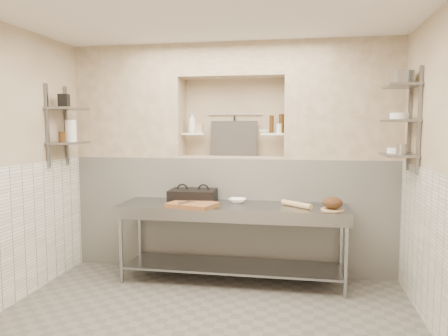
% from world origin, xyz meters
% --- Properties ---
extents(floor, '(4.00, 3.90, 0.10)m').
position_xyz_m(floor, '(0.00, 0.00, -0.05)').
color(floor, '#656059').
rests_on(floor, ground).
extents(wall_back, '(4.00, 0.10, 2.80)m').
position_xyz_m(wall_back, '(0.00, 2.00, 1.40)').
color(wall_back, beige).
rests_on(wall_back, ground).
extents(wall_front, '(4.00, 0.10, 2.80)m').
position_xyz_m(wall_front, '(0.00, -2.00, 1.40)').
color(wall_front, beige).
rests_on(wall_front, ground).
extents(backwall_lower, '(4.00, 0.40, 1.40)m').
position_xyz_m(backwall_lower, '(0.00, 1.75, 0.70)').
color(backwall_lower, white).
rests_on(backwall_lower, floor).
extents(alcove_sill, '(1.30, 0.40, 0.02)m').
position_xyz_m(alcove_sill, '(0.00, 1.75, 1.41)').
color(alcove_sill, beige).
rests_on(alcove_sill, backwall_lower).
extents(backwall_pillar_left, '(1.35, 0.40, 1.40)m').
position_xyz_m(backwall_pillar_left, '(-1.33, 1.75, 2.10)').
color(backwall_pillar_left, beige).
rests_on(backwall_pillar_left, backwall_lower).
extents(backwall_pillar_right, '(1.35, 0.40, 1.40)m').
position_xyz_m(backwall_pillar_right, '(1.33, 1.75, 2.10)').
color(backwall_pillar_right, beige).
rests_on(backwall_pillar_right, backwall_lower).
extents(backwall_header, '(1.30, 0.40, 0.40)m').
position_xyz_m(backwall_header, '(0.00, 1.75, 2.60)').
color(backwall_header, beige).
rests_on(backwall_header, backwall_lower).
extents(wainscot_left, '(0.02, 3.90, 1.40)m').
position_xyz_m(wainscot_left, '(-1.99, 0.00, 0.70)').
color(wainscot_left, white).
rests_on(wainscot_left, floor).
extents(wainscot_right, '(0.02, 3.90, 1.40)m').
position_xyz_m(wainscot_right, '(1.99, 0.00, 0.70)').
color(wainscot_right, white).
rests_on(wainscot_right, floor).
extents(alcove_shelf_left, '(0.28, 0.16, 0.02)m').
position_xyz_m(alcove_shelf_left, '(-0.50, 1.75, 1.70)').
color(alcove_shelf_left, white).
rests_on(alcove_shelf_left, backwall_lower).
extents(alcove_shelf_right, '(0.28, 0.16, 0.02)m').
position_xyz_m(alcove_shelf_right, '(0.50, 1.75, 1.70)').
color(alcove_shelf_right, white).
rests_on(alcove_shelf_right, backwall_lower).
extents(utensil_rail, '(0.70, 0.02, 0.02)m').
position_xyz_m(utensil_rail, '(0.00, 1.92, 1.95)').
color(utensil_rail, gray).
rests_on(utensil_rail, wall_back).
extents(hanging_steel, '(0.02, 0.02, 0.30)m').
position_xyz_m(hanging_steel, '(0.00, 1.90, 1.78)').
color(hanging_steel, black).
rests_on(hanging_steel, utensil_rail).
extents(splash_panel, '(0.60, 0.08, 0.45)m').
position_xyz_m(splash_panel, '(0.00, 1.85, 1.64)').
color(splash_panel, '#383330').
rests_on(splash_panel, alcove_sill).
extents(shelf_rail_left_a, '(0.03, 0.03, 0.95)m').
position_xyz_m(shelf_rail_left_a, '(-1.98, 1.25, 1.80)').
color(shelf_rail_left_a, slate).
rests_on(shelf_rail_left_a, wall_left).
extents(shelf_rail_left_b, '(0.03, 0.03, 0.95)m').
position_xyz_m(shelf_rail_left_b, '(-1.98, 0.85, 1.80)').
color(shelf_rail_left_b, slate).
rests_on(shelf_rail_left_b, wall_left).
extents(wall_shelf_left_lower, '(0.30, 0.50, 0.02)m').
position_xyz_m(wall_shelf_left_lower, '(-1.84, 1.05, 1.60)').
color(wall_shelf_left_lower, slate).
rests_on(wall_shelf_left_lower, wall_left).
extents(wall_shelf_left_upper, '(0.30, 0.50, 0.03)m').
position_xyz_m(wall_shelf_left_upper, '(-1.84, 1.05, 2.00)').
color(wall_shelf_left_upper, slate).
rests_on(wall_shelf_left_upper, wall_left).
extents(shelf_rail_right_a, '(0.03, 0.03, 1.05)m').
position_xyz_m(shelf_rail_right_a, '(1.98, 1.25, 1.85)').
color(shelf_rail_right_a, slate).
rests_on(shelf_rail_right_a, wall_right).
extents(shelf_rail_right_b, '(0.03, 0.03, 1.05)m').
position_xyz_m(shelf_rail_right_b, '(1.98, 0.85, 1.85)').
color(shelf_rail_right_b, slate).
rests_on(shelf_rail_right_b, wall_right).
extents(wall_shelf_right_lower, '(0.30, 0.50, 0.02)m').
position_xyz_m(wall_shelf_right_lower, '(1.84, 1.05, 1.50)').
color(wall_shelf_right_lower, slate).
rests_on(wall_shelf_right_lower, wall_right).
extents(wall_shelf_right_mid, '(0.30, 0.50, 0.02)m').
position_xyz_m(wall_shelf_right_mid, '(1.84, 1.05, 1.85)').
color(wall_shelf_right_mid, slate).
rests_on(wall_shelf_right_mid, wall_right).
extents(wall_shelf_right_upper, '(0.30, 0.50, 0.03)m').
position_xyz_m(wall_shelf_right_upper, '(1.84, 1.05, 2.20)').
color(wall_shelf_right_upper, slate).
rests_on(wall_shelf_right_upper, wall_right).
extents(prep_table, '(2.60, 0.70, 0.90)m').
position_xyz_m(prep_table, '(0.09, 1.18, 0.64)').
color(prep_table, gray).
rests_on(prep_table, floor).
extents(panini_press, '(0.55, 0.41, 0.15)m').
position_xyz_m(panini_press, '(-0.41, 1.32, 0.97)').
color(panini_press, black).
rests_on(panini_press, prep_table).
extents(cutting_board, '(0.60, 0.50, 0.05)m').
position_xyz_m(cutting_board, '(-0.33, 0.99, 0.92)').
color(cutting_board, brown).
rests_on(cutting_board, prep_table).
extents(knife_blade, '(0.24, 0.04, 0.01)m').
position_xyz_m(knife_blade, '(-0.20, 1.14, 0.95)').
color(knife_blade, gray).
rests_on(knife_blade, cutting_board).
extents(tongs, '(0.14, 0.24, 0.02)m').
position_xyz_m(tongs, '(-0.39, 0.97, 0.96)').
color(tongs, gray).
rests_on(tongs, cutting_board).
extents(mixing_bowl, '(0.21, 0.21, 0.05)m').
position_xyz_m(mixing_bowl, '(0.12, 1.34, 0.93)').
color(mixing_bowl, white).
rests_on(mixing_bowl, prep_table).
extents(rolling_pin, '(0.35, 0.31, 0.06)m').
position_xyz_m(rolling_pin, '(0.81, 1.18, 0.93)').
color(rolling_pin, '#D1B777').
rests_on(rolling_pin, prep_table).
extents(bread_board, '(0.24, 0.24, 0.01)m').
position_xyz_m(bread_board, '(1.19, 1.08, 0.91)').
color(bread_board, '#D1B777').
rests_on(bread_board, prep_table).
extents(bread_loaf, '(0.21, 0.21, 0.13)m').
position_xyz_m(bread_loaf, '(1.19, 1.08, 0.98)').
color(bread_loaf, '#4C2D19').
rests_on(bread_loaf, bread_board).
extents(bottle_soap, '(0.12, 0.12, 0.26)m').
position_xyz_m(bottle_soap, '(-0.52, 1.74, 1.84)').
color(bottle_soap, white).
rests_on(bottle_soap, alcove_shelf_left).
extents(jar_alcove, '(0.08, 0.08, 0.12)m').
position_xyz_m(jar_alcove, '(-0.43, 1.76, 1.77)').
color(jar_alcove, beige).
rests_on(jar_alcove, alcove_shelf_left).
extents(bowl_alcove, '(0.14, 0.14, 0.04)m').
position_xyz_m(bowl_alcove, '(0.40, 1.72, 1.73)').
color(bowl_alcove, white).
rests_on(bowl_alcove, alcove_shelf_right).
extents(condiment_a, '(0.06, 0.06, 0.23)m').
position_xyz_m(condiment_a, '(0.61, 1.79, 1.83)').
color(condiment_a, '#3B220D').
rests_on(condiment_a, alcove_shelf_right).
extents(condiment_b, '(0.05, 0.05, 0.22)m').
position_xyz_m(condiment_b, '(0.49, 1.76, 1.82)').
color(condiment_b, '#3B220D').
rests_on(condiment_b, alcove_shelf_right).
extents(condiment_c, '(0.07, 0.07, 0.11)m').
position_xyz_m(condiment_c, '(0.58, 1.76, 1.77)').
color(condiment_c, white).
rests_on(condiment_c, alcove_shelf_right).
extents(jug_left, '(0.13, 0.13, 0.26)m').
position_xyz_m(jug_left, '(-1.84, 1.11, 1.74)').
color(jug_left, white).
rests_on(jug_left, wall_shelf_left_lower).
extents(jar_left, '(0.08, 0.08, 0.12)m').
position_xyz_m(jar_left, '(-1.84, 0.92, 1.67)').
color(jar_left, '#3B220D').
rests_on(jar_left, wall_shelf_left_lower).
extents(box_left_upper, '(0.12, 0.12, 0.15)m').
position_xyz_m(box_left_upper, '(-1.84, 0.98, 2.09)').
color(box_left_upper, black).
rests_on(box_left_upper, wall_shelf_left_upper).
extents(bowl_right, '(0.19, 0.19, 0.06)m').
position_xyz_m(bowl_right, '(1.84, 1.18, 1.54)').
color(bowl_right, white).
rests_on(bowl_right, wall_shelf_right_lower).
extents(canister_right, '(0.10, 0.10, 0.10)m').
position_xyz_m(canister_right, '(1.84, 0.92, 1.56)').
color(canister_right, gray).
rests_on(canister_right, wall_shelf_right_lower).
extents(bowl_right_mid, '(0.18, 0.18, 0.07)m').
position_xyz_m(bowl_right_mid, '(1.84, 1.09, 1.90)').
color(bowl_right_mid, white).
rests_on(bowl_right_mid, wall_shelf_right_mid).
extents(basket_right, '(0.21, 0.24, 0.14)m').
position_xyz_m(basket_right, '(1.84, 1.06, 2.28)').
color(basket_right, gray).
rests_on(basket_right, wall_shelf_right_upper).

